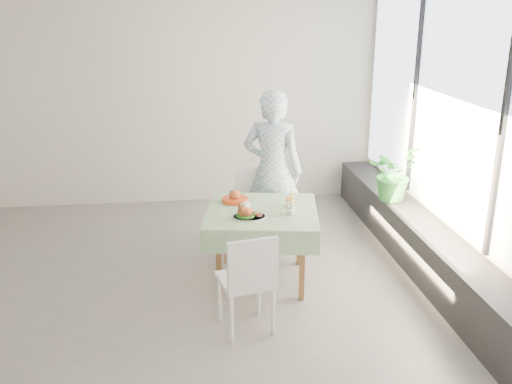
{
  "coord_description": "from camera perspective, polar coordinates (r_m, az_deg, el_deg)",
  "views": [
    {
      "loc": [
        0.42,
        -5.11,
        2.61
      ],
      "look_at": [
        1.07,
        0.01,
        0.91
      ],
      "focal_mm": 40.0,
      "sensor_mm": 36.0,
      "label": 1
    }
  ],
  "objects": [
    {
      "name": "floor",
      "position": [
        5.75,
        -10.75,
        -9.07
      ],
      "size": [
        6.0,
        6.0,
        0.0
      ],
      "primitive_type": "plane",
      "color": "#64615F",
      "rests_on": "ground"
    },
    {
      "name": "juice_cup_lemonade",
      "position": [
        5.32,
        3.53,
        -1.68
      ],
      "size": [
        0.09,
        0.09,
        0.24
      ],
      "color": "white",
      "rests_on": "cafe_table"
    },
    {
      "name": "diner",
      "position": [
        6.19,
        1.67,
        2.12
      ],
      "size": [
        0.76,
        0.64,
        1.78
      ],
      "primitive_type": "imported",
      "rotation": [
        0.0,
        0.0,
        2.75
      ],
      "color": "#85B6D5",
      "rests_on": "ground"
    },
    {
      "name": "cafe_table",
      "position": [
        5.55,
        0.58,
        -4.53
      ],
      "size": [
        1.2,
        1.2,
        0.74
      ],
      "color": "brown",
      "rests_on": "ground"
    },
    {
      "name": "wall_front",
      "position": [
        2.91,
        -14.92,
        -7.05
      ],
      "size": [
        6.0,
        0.02,
        2.8
      ],
      "primitive_type": "cube",
      "color": "beige",
      "rests_on": "ground"
    },
    {
      "name": "main_dish",
      "position": [
        5.23,
        -0.89,
        -2.08
      ],
      "size": [
        0.31,
        0.31,
        0.16
      ],
      "color": "white",
      "rests_on": "cafe_table"
    },
    {
      "name": "window_ledge",
      "position": [
        6.11,
        16.38,
        -5.24
      ],
      "size": [
        0.4,
        4.8,
        0.5
      ],
      "primitive_type": "cube",
      "color": "black",
      "rests_on": "ground"
    },
    {
      "name": "chair_far",
      "position": [
        6.27,
        0.0,
        -3.53
      ],
      "size": [
        0.45,
        0.45,
        0.91
      ],
      "color": "white",
      "rests_on": "ground"
    },
    {
      "name": "second_dish",
      "position": [
        5.66,
        -2.14,
        -0.65
      ],
      "size": [
        0.26,
        0.26,
        0.12
      ],
      "color": "#C23C13",
      "rests_on": "cafe_table"
    },
    {
      "name": "potted_plant",
      "position": [
        6.57,
        13.55,
        1.89
      ],
      "size": [
        0.74,
        0.72,
        0.63
      ],
      "primitive_type": "imported",
      "rotation": [
        0.0,
        0.0,
        0.58
      ],
      "color": "#2C8432",
      "rests_on": "window_ledge"
    },
    {
      "name": "chair_near",
      "position": [
        4.83,
        -0.98,
        -10.73
      ],
      "size": [
        0.5,
        0.5,
        0.88
      ],
      "color": "white",
      "rests_on": "ground"
    },
    {
      "name": "wall_back",
      "position": [
        7.72,
        -10.41,
        8.95
      ],
      "size": [
        6.0,
        0.02,
        2.8
      ],
      "primitive_type": "cube",
      "color": "beige",
      "rests_on": "ground"
    },
    {
      "name": "juice_cup_orange",
      "position": [
        5.5,
        3.41,
        -0.96
      ],
      "size": [
        0.09,
        0.09,
        0.26
      ],
      "color": "white",
      "rests_on": "cafe_table"
    },
    {
      "name": "wall_right",
      "position": [
        5.85,
        19.19,
        5.31
      ],
      "size": [
        0.02,
        5.0,
        2.8
      ],
      "primitive_type": "cube",
      "color": "beige",
      "rests_on": "ground"
    },
    {
      "name": "window_pane",
      "position": [
        5.79,
        19.18,
        7.72
      ],
      "size": [
        0.01,
        4.8,
        2.18
      ],
      "primitive_type": "cube",
      "color": "#D1E0F9",
      "rests_on": "ground"
    }
  ]
}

